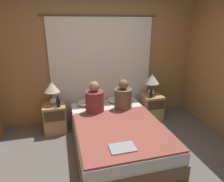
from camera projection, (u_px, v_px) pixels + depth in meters
name	position (u px, v px, depth m)	size (l,w,h in m)	color
ground_plane	(128.00, 168.00, 2.93)	(16.00, 16.00, 0.00)	#66605B
wall_back	(101.00, 61.00, 4.10)	(4.15, 0.06, 2.50)	#A37547
curtain_panel	(102.00, 71.00, 4.11)	(2.28, 0.02, 2.14)	white
bed	(117.00, 134.00, 3.39)	(1.41, 2.09, 0.44)	brown
nightstand_left	(55.00, 118.00, 3.84)	(0.41, 0.43, 0.54)	tan
nightstand_right	(151.00, 107.00, 4.32)	(0.41, 0.43, 0.54)	tan
lamp_left	(52.00, 88.00, 3.70)	(0.30, 0.30, 0.45)	silver
lamp_right	(152.00, 80.00, 4.18)	(0.30, 0.30, 0.45)	silver
pillow_left	(90.00, 102.00, 3.99)	(0.52, 0.31, 0.12)	silver
pillow_right	(120.00, 99.00, 4.14)	(0.52, 0.31, 0.12)	silver
blanket_on_bed	(122.00, 130.00, 3.06)	(1.35, 1.47, 0.03)	#994C42
person_left_in_bed	(95.00, 100.00, 3.62)	(0.34, 0.34, 0.59)	brown
person_right_in_bed	(123.00, 97.00, 3.75)	(0.33, 0.33, 0.59)	brown
beer_bottle_on_left_stand	(58.00, 102.00, 3.63)	(0.07, 0.07, 0.23)	black
beer_bottle_on_right_stand	(151.00, 93.00, 4.08)	(0.06, 0.06, 0.23)	black
laptop_on_bed	(122.00, 148.00, 2.59)	(0.34, 0.23, 0.02)	#9EA0A5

